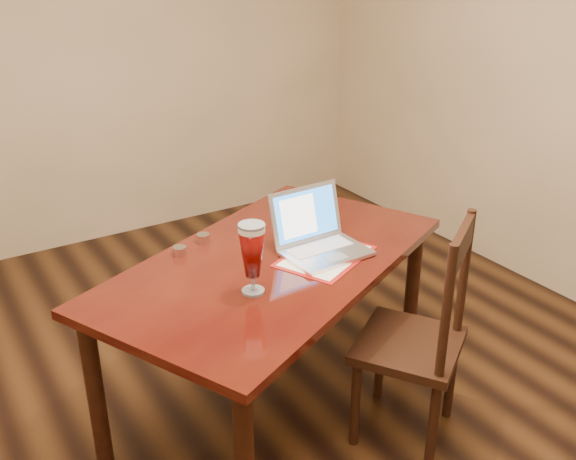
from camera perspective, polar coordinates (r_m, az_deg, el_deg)
ground at (r=2.96m, az=-2.69°, el=-18.47°), size 5.00×5.00×0.00m
room_shell at (r=2.19m, az=-3.61°, el=17.80°), size 4.51×5.01×2.71m
dining_table at (r=2.81m, az=-1.27°, el=-4.06°), size 1.84×1.49×1.04m
dining_chair at (r=2.78m, az=11.46°, el=-9.55°), size 0.59×0.59×1.03m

